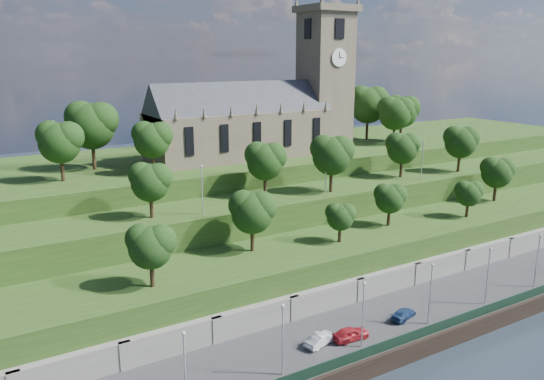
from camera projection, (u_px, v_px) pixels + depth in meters
ground at (455, 344)px, 61.35m from camera, size 320.00×320.00×0.00m
promenade at (418, 315)px, 66.11m from camera, size 160.00×12.00×2.00m
quay_wall at (456, 336)px, 61.03m from camera, size 160.00×0.50×2.20m
fence at (453, 322)px, 61.20m from camera, size 160.00×0.10×1.20m
retaining_wall at (385, 286)px, 70.72m from camera, size 160.00×2.10×5.00m
embankment_lower at (357, 261)px, 75.38m from camera, size 160.00×12.00×8.00m
embankment_upper at (313, 227)px, 84.07m from camera, size 160.00×10.00×12.00m
hilltop at (250, 190)px, 101.23m from camera, size 160.00×32.00×15.00m
church at (264, 112)px, 94.53m from camera, size 38.60×12.35×27.60m
trees_lower at (358, 200)px, 73.68m from camera, size 67.58×9.08×8.03m
trees_upper at (343, 153)px, 82.78m from camera, size 62.37×8.70×8.85m
trees_hilltop at (283, 115)px, 96.13m from camera, size 73.48×16.46×11.29m
lamp_posts_promenade at (431, 289)px, 60.87m from camera, size 60.36×0.36×7.56m
lamp_posts_upper at (326, 169)px, 79.10m from camera, size 40.36×0.36×6.68m
car_left at (351, 334)px, 58.33m from camera, size 4.37×1.99×1.45m
car_middle at (320, 339)px, 57.32m from camera, size 4.26×2.38×1.33m
car_right at (403, 314)px, 63.04m from camera, size 4.33×2.76×1.17m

